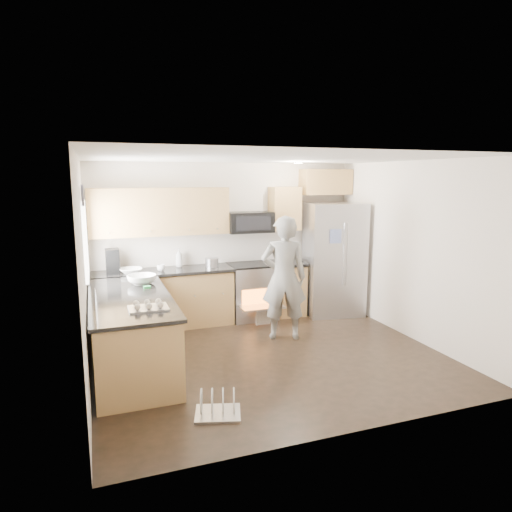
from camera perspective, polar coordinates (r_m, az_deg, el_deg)
name	(u,v)px	position (r m, az deg, el deg)	size (l,w,h in m)	color
ground	(269,356)	(6.26, 1.65, -12.36)	(4.50, 4.50, 0.00)	black
room_shell	(267,232)	(5.84, 1.33, 3.05)	(4.54, 4.04, 2.62)	silver
back_cabinet_run	(196,265)	(7.43, -7.52, -1.10)	(4.45, 0.64, 2.50)	#A98343
peninsula	(132,331)	(5.96, -15.29, -9.09)	(0.96, 2.36, 1.05)	#A98343
stove_range	(252,279)	(7.69, -0.52, -2.84)	(0.76, 0.97, 1.79)	#B7B7BC
refrigerator	(334,259)	(8.00, 9.71, -0.38)	(1.06, 0.89, 1.93)	#B7B7BC
person	(284,278)	(6.67, 3.50, -2.75)	(0.67, 0.44, 1.83)	gray
dish_rack	(218,408)	(4.85, -4.80, -18.39)	(0.54, 0.47, 0.28)	#B7B7BC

